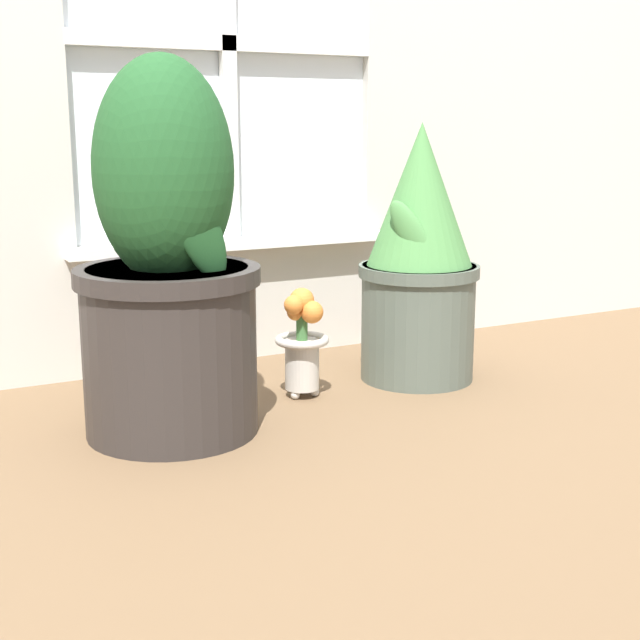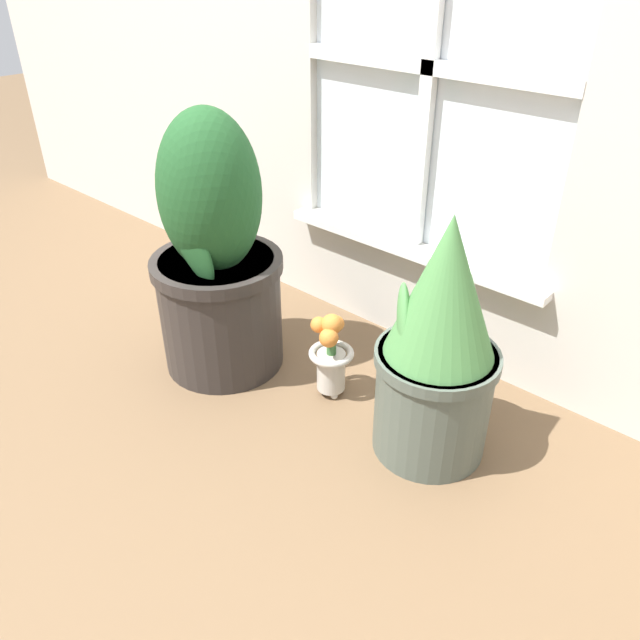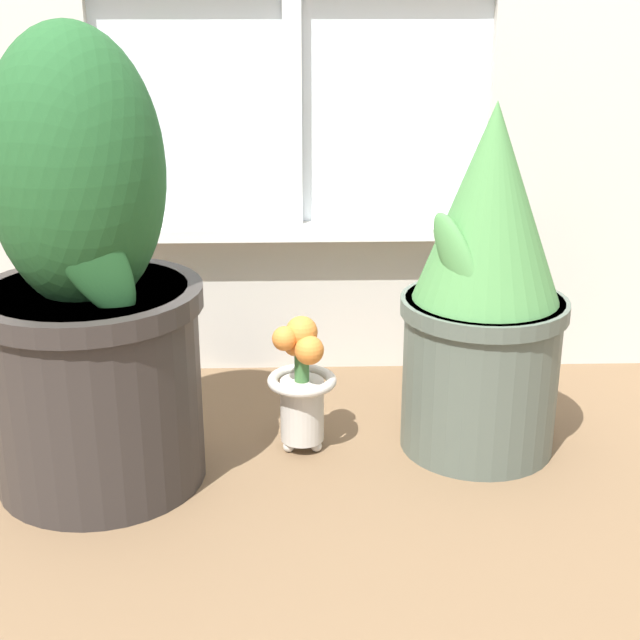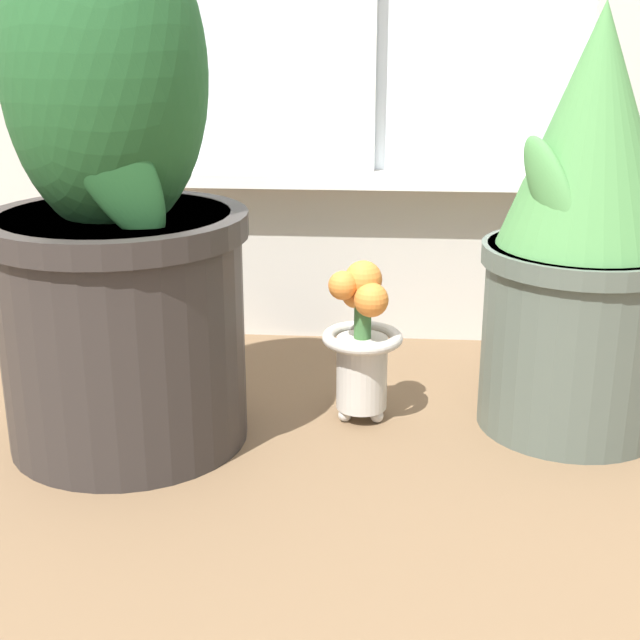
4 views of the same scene
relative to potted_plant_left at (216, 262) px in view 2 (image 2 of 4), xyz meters
name	(u,v)px [view 2 (image 2 of 4)]	position (x,y,z in m)	size (l,w,h in m)	color
ground_plane	(256,441)	(0.32, -0.18, -0.32)	(10.00, 10.00, 0.00)	brown
potted_plant_left	(216,262)	(0.00, 0.00, 0.00)	(0.35, 0.35, 0.72)	#2D2826
potted_plant_right	(438,348)	(0.63, 0.09, -0.03)	(0.28, 0.28, 0.59)	#4C564C
flower_vase	(331,353)	(0.33, 0.09, -0.19)	(0.12, 0.12, 0.24)	#BCB7AD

